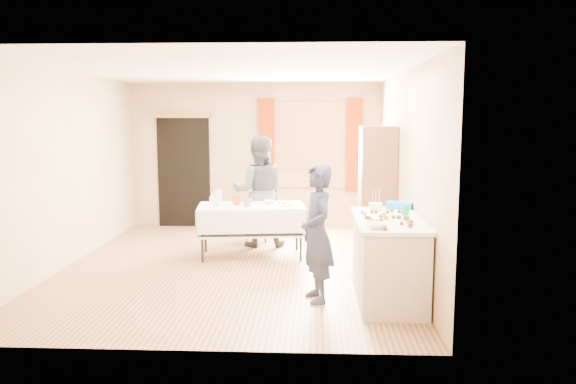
{
  "coord_description": "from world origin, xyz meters",
  "views": [
    {
      "loc": [
        1.07,
        -7.33,
        2.02
      ],
      "look_at": [
        0.73,
        0.0,
        1.02
      ],
      "focal_mm": 35.0,
      "sensor_mm": 36.0,
      "label": 1
    }
  ],
  "objects_px": {
    "party_table": "(251,226)",
    "woman": "(259,191)",
    "chair": "(261,222)",
    "cabinet": "(377,191)",
    "girl": "(317,233)",
    "counter": "(388,259)"
  },
  "relations": [
    {
      "from": "girl",
      "to": "chair",
      "type": "bearing_deg",
      "value": -179.76
    },
    {
      "from": "counter",
      "to": "girl",
      "type": "bearing_deg",
      "value": -173.76
    },
    {
      "from": "cabinet",
      "to": "counter",
      "type": "distance_m",
      "value": 2.15
    },
    {
      "from": "woman",
      "to": "girl",
      "type": "bearing_deg",
      "value": 105.06
    },
    {
      "from": "counter",
      "to": "woman",
      "type": "height_order",
      "value": "woman"
    },
    {
      "from": "counter",
      "to": "girl",
      "type": "height_order",
      "value": "girl"
    },
    {
      "from": "cabinet",
      "to": "girl",
      "type": "xyz_separation_m",
      "value": [
        -0.88,
        -2.18,
        -0.18
      ]
    },
    {
      "from": "girl",
      "to": "woman",
      "type": "relative_size",
      "value": 0.88
    },
    {
      "from": "cabinet",
      "to": "party_table",
      "type": "relative_size",
      "value": 1.16
    },
    {
      "from": "woman",
      "to": "chair",
      "type": "bearing_deg",
      "value": -92.73
    },
    {
      "from": "party_table",
      "to": "woman",
      "type": "height_order",
      "value": "woman"
    },
    {
      "from": "chair",
      "to": "party_table",
      "type": "bearing_deg",
      "value": -70.14
    },
    {
      "from": "girl",
      "to": "woman",
      "type": "bearing_deg",
      "value": -177.32
    },
    {
      "from": "chair",
      "to": "girl",
      "type": "xyz_separation_m",
      "value": [
        0.9,
        -3.04,
        0.46
      ]
    },
    {
      "from": "girl",
      "to": "woman",
      "type": "height_order",
      "value": "woman"
    },
    {
      "from": "party_table",
      "to": "girl",
      "type": "distance_m",
      "value": 2.16
    },
    {
      "from": "cabinet",
      "to": "party_table",
      "type": "distance_m",
      "value": 1.9
    },
    {
      "from": "cabinet",
      "to": "party_table",
      "type": "height_order",
      "value": "cabinet"
    },
    {
      "from": "chair",
      "to": "girl",
      "type": "height_order",
      "value": "girl"
    },
    {
      "from": "cabinet",
      "to": "girl",
      "type": "relative_size",
      "value": 1.24
    },
    {
      "from": "girl",
      "to": "counter",
      "type": "bearing_deg",
      "value": 79.99
    },
    {
      "from": "woman",
      "to": "cabinet",
      "type": "bearing_deg",
      "value": 162.81
    }
  ]
}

